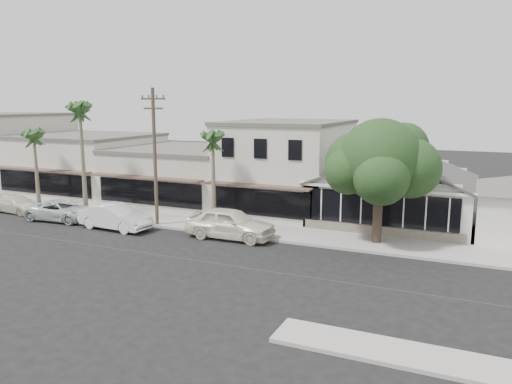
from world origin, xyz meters
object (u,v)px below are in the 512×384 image
at_px(car_0, 230,223).
at_px(shade_tree, 380,162).
at_px(car_1, 115,217).
at_px(car_3, 17,204).
at_px(utility_pole, 155,154).
at_px(car_2, 62,211).

xyz_separation_m(car_0, shade_tree, (8.23, 2.50, 3.83)).
bearing_deg(car_1, car_3, 87.62).
relative_size(utility_pole, car_1, 1.81).
distance_m(car_1, shade_tree, 16.86).
xyz_separation_m(car_3, shade_tree, (26.00, 2.58, 4.12)).
bearing_deg(car_1, car_0, -79.03).
distance_m(car_0, car_2, 12.79).
bearing_deg(car_2, car_3, 78.56).
height_order(car_0, shade_tree, shade_tree).
bearing_deg(utility_pole, shade_tree, 7.58).
xyz_separation_m(car_1, car_2, (-5.00, 0.39, -0.12)).
height_order(car_2, shade_tree, shade_tree).
height_order(car_2, car_3, car_2).
height_order(utility_pole, car_2, utility_pole).
height_order(car_0, car_1, car_0).
bearing_deg(shade_tree, car_2, -171.42).
bearing_deg(car_0, shade_tree, -73.82).
xyz_separation_m(utility_pole, car_0, (5.75, -0.64, -3.86)).
height_order(car_1, car_3, car_1).
distance_m(car_1, car_2, 5.02).
relative_size(car_1, car_3, 1.13).
distance_m(utility_pole, car_0, 6.95).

